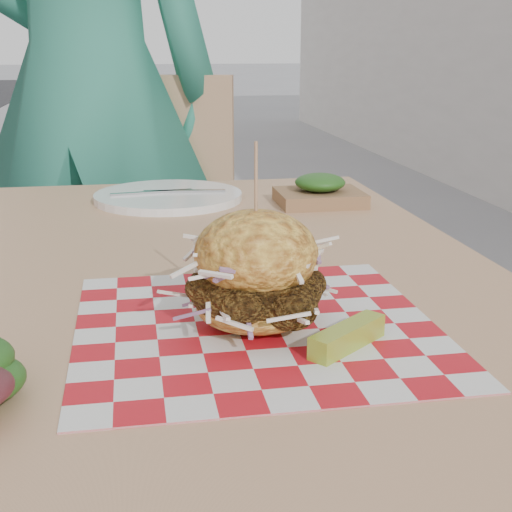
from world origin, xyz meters
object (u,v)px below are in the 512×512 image
(patio_chair, at_px, (169,233))
(sandwich, at_px, (256,277))
(diner, at_px, (86,83))
(patio_table, at_px, (189,325))

(patio_chair, xyz_separation_m, sandwich, (0.03, -1.16, 0.25))
(diner, distance_m, sandwich, 1.27)
(diner, xyz_separation_m, patio_chair, (0.19, -0.09, -0.38))
(diner, relative_size, patio_chair, 1.96)
(diner, height_order, sandwich, diner)
(patio_table, bearing_deg, patio_chair, 88.57)
(patio_table, relative_size, sandwich, 6.47)
(diner, distance_m, patio_table, 1.08)
(patio_table, height_order, patio_chair, patio_chair)
(patio_chair, distance_m, sandwich, 1.18)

